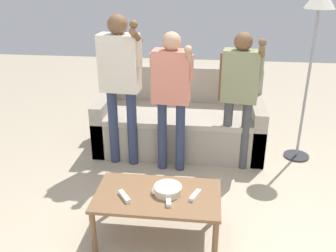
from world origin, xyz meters
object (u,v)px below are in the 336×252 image
at_px(coffee_table, 158,200).
at_px(floor_lamp, 318,15).
at_px(snack_bowl, 168,190).
at_px(game_remote_nunchuk, 155,191).
at_px(game_remote_wand_far, 168,200).
at_px(couch, 180,122).
at_px(game_remote_wand_near, 195,195).
at_px(player_left, 120,74).
at_px(player_right, 240,86).
at_px(game_remote_wand_spare, 124,196).
at_px(player_center, 171,87).

distance_m(coffee_table, floor_lamp, 2.37).
height_order(snack_bowl, game_remote_nunchuk, snack_bowl).
height_order(coffee_table, game_remote_wand_far, game_remote_wand_far).
relative_size(coffee_table, floor_lamp, 0.52).
xyz_separation_m(couch, game_remote_wand_near, (0.26, -1.66, 0.10)).
bearing_deg(player_left, coffee_table, -65.17).
distance_m(coffee_table, player_right, 1.48).
xyz_separation_m(floor_lamp, game_remote_wand_spare, (-1.62, -1.59, -1.15)).
xyz_separation_m(player_right, game_remote_wand_near, (-0.37, -1.21, -0.49)).
relative_size(couch, coffee_table, 1.95).
height_order(floor_lamp, game_remote_wand_far, floor_lamp).
height_order(game_remote_nunchuk, game_remote_wand_spare, game_remote_nunchuk).
bearing_deg(game_remote_wand_far, game_remote_wand_spare, 178.46).
height_order(coffee_table, game_remote_wand_spare, game_remote_wand_spare).
bearing_deg(couch, game_remote_wand_spare, -98.93).
relative_size(couch, snack_bowl, 8.61).
bearing_deg(player_left, snack_bowl, -61.54).
xyz_separation_m(game_remote_nunchuk, game_remote_wand_spare, (-0.22, -0.09, -0.01)).
relative_size(couch, game_remote_nunchuk, 21.34).
distance_m(player_center, game_remote_wand_spare, 1.28).
height_order(player_left, game_remote_wand_far, player_left).
relative_size(coffee_table, snack_bowl, 4.42).
relative_size(snack_bowl, player_right, 0.15).
bearing_deg(snack_bowl, game_remote_wand_near, -8.60).
bearing_deg(game_remote_wand_spare, floor_lamp, 44.48).
bearing_deg(game_remote_wand_spare, game_remote_wand_far, -1.54).
bearing_deg(player_right, game_remote_wand_far, -113.50).
relative_size(player_right, game_remote_wand_near, 9.68).
bearing_deg(player_center, game_remote_wand_near, -74.60).
height_order(player_right, game_remote_wand_near, player_right).
xyz_separation_m(coffee_table, player_left, (-0.54, 1.16, 0.65)).
xyz_separation_m(floor_lamp, game_remote_wand_far, (-1.28, -1.59, -1.15)).
relative_size(player_center, game_remote_wand_spare, 9.64).
xyz_separation_m(couch, game_remote_wand_spare, (-0.27, -1.73, 0.10)).
relative_size(coffee_table, player_right, 0.67).
height_order(player_left, game_remote_wand_spare, player_left).
bearing_deg(snack_bowl, floor_lamp, 48.72).
bearing_deg(game_remote_nunchuk, player_right, 60.42).
distance_m(player_left, game_remote_wand_far, 1.52).
xyz_separation_m(snack_bowl, game_remote_wand_far, (0.02, -0.12, -0.01)).
bearing_deg(game_remote_wand_spare, player_right, 55.06).
bearing_deg(player_right, game_remote_wand_near, -106.97).
bearing_deg(player_right, coffee_table, -118.54).
bearing_deg(player_left, game_remote_wand_spare, -76.55).
bearing_deg(game_remote_wand_near, floor_lamp, 54.26).
xyz_separation_m(player_left, game_remote_wand_near, (0.83, -1.17, -0.59)).
xyz_separation_m(coffee_table, game_remote_wand_far, (0.09, -0.09, 0.06)).
xyz_separation_m(player_center, player_right, (0.67, 0.12, -0.01)).
distance_m(couch, snack_bowl, 1.63).
height_order(snack_bowl, player_center, player_center).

